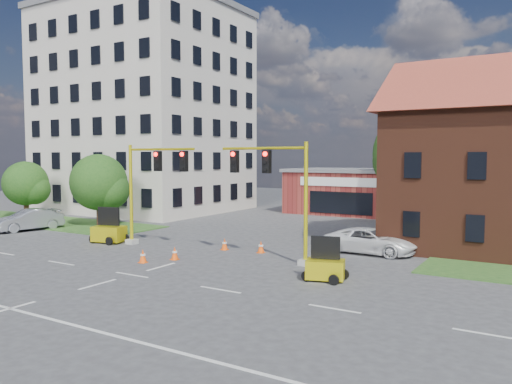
% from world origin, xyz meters
% --- Properties ---
extents(ground, '(120.00, 120.00, 0.00)m').
position_xyz_m(ground, '(0.00, 0.00, 0.00)').
color(ground, '#3A3A3C').
rests_on(ground, ground).
extents(grass_verge_nw, '(22.00, 6.00, 0.08)m').
position_xyz_m(grass_verge_nw, '(-20.00, 10.00, 0.04)').
color(grass_verge_nw, '#22491B').
rests_on(grass_verge_nw, ground).
extents(lane_markings, '(60.00, 36.00, 0.01)m').
position_xyz_m(lane_markings, '(0.00, -3.00, 0.01)').
color(lane_markings, silver).
rests_on(lane_markings, ground).
extents(office_block, '(18.40, 15.40, 20.60)m').
position_xyz_m(office_block, '(-20.00, 21.90, 10.31)').
color(office_block, beige).
rests_on(office_block, ground).
extents(brick_shop, '(12.40, 8.40, 4.30)m').
position_xyz_m(brick_shop, '(0.00, 29.98, 2.16)').
color(brick_shop, maroon).
rests_on(brick_shop, ground).
extents(tree_large, '(7.88, 7.51, 9.50)m').
position_xyz_m(tree_large, '(6.88, 27.08, 5.51)').
color(tree_large, '#321E12').
rests_on(tree_large, ground).
extents(tree_nw_front, '(4.63, 4.41, 5.68)m').
position_xyz_m(tree_nw_front, '(-13.78, 10.58, 3.32)').
color(tree_nw_front, '#321E12').
rests_on(tree_nw_front, ground).
extents(tree_nw_rear, '(4.14, 3.95, 5.06)m').
position_xyz_m(tree_nw_rear, '(-23.80, 11.08, 2.95)').
color(tree_nw_rear, '#321E12').
rests_on(tree_nw_rear, ground).
extents(signal_mast_west, '(5.30, 0.60, 6.20)m').
position_xyz_m(signal_mast_west, '(-4.36, 6.00, 3.92)').
color(signal_mast_west, gray).
rests_on(signal_mast_west, ground).
extents(signal_mast_east, '(5.30, 0.60, 6.20)m').
position_xyz_m(signal_mast_east, '(4.36, 6.00, 3.92)').
color(signal_mast_east, gray).
rests_on(signal_mast_east, ground).
extents(trailer_west, '(2.17, 1.72, 2.17)m').
position_xyz_m(trailer_west, '(-7.58, 5.59, 0.68)').
color(trailer_west, yellow).
rests_on(trailer_west, ground).
extents(trailer_east, '(1.89, 1.52, 1.88)m').
position_xyz_m(trailer_east, '(8.07, 3.68, 0.59)').
color(trailer_east, yellow).
rests_on(trailer_east, ground).
extents(cone_a, '(0.40, 0.40, 0.70)m').
position_xyz_m(cone_a, '(-1.44, 2.23, 0.34)').
color(cone_a, '#FF540D').
rests_on(cone_a, ground).
extents(cone_b, '(0.40, 0.40, 0.70)m').
position_xyz_m(cone_b, '(0.13, 7.35, 0.34)').
color(cone_b, '#FF540D').
rests_on(cone_b, ground).
extents(cone_c, '(0.40, 0.40, 0.70)m').
position_xyz_m(cone_c, '(-0.54, 3.67, 0.34)').
color(cone_c, '#FF540D').
rests_on(cone_c, ground).
extents(cone_d, '(0.40, 0.40, 0.70)m').
position_xyz_m(cone_d, '(2.42, 7.68, 0.34)').
color(cone_d, '#FF540D').
rests_on(cone_d, ground).
extents(pickup_white, '(5.16, 2.45, 1.42)m').
position_xyz_m(pickup_white, '(7.79, 10.75, 0.71)').
color(pickup_white, white).
rests_on(pickup_white, ground).
extents(sedan_silver_front, '(2.68, 5.02, 1.57)m').
position_xyz_m(sedan_silver_front, '(-16.76, 6.28, 0.79)').
color(sedan_silver_front, '#9B9DA2').
rests_on(sedan_silver_front, ground).
extents(sedan_silver_rear, '(2.88, 5.27, 1.45)m').
position_xyz_m(sedan_silver_rear, '(-17.26, 6.28, 0.72)').
color(sedan_silver_rear, '#9B9DA2').
rests_on(sedan_silver_rear, ground).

